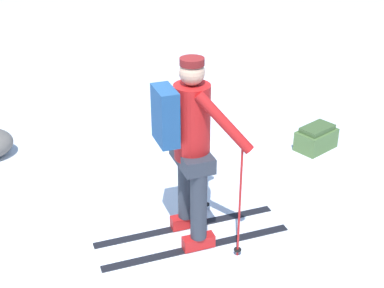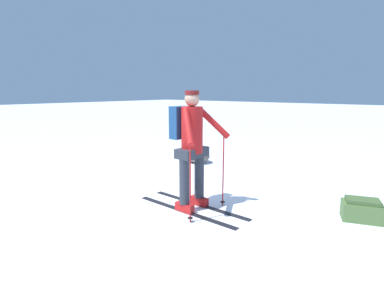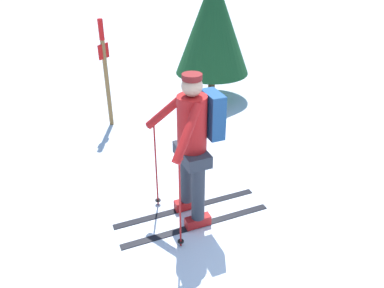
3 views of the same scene
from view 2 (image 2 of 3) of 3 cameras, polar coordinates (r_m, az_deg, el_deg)
name	(u,v)px [view 2 (image 2 of 3)]	position (r m, az deg, el deg)	size (l,w,h in m)	color
ground_plane	(183,189)	(5.58, -1.72, -8.61)	(80.00, 80.00, 0.00)	white
skier	(191,143)	(4.46, -0.21, 0.28)	(1.84, 0.98, 1.79)	black
dropped_backpack	(362,210)	(4.89, 29.63, -10.90)	(0.59, 0.48, 0.31)	#4C6B38
rock_boulder	(198,156)	(7.54, 1.08, -2.25)	(0.64, 0.54, 0.35)	#5B5651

